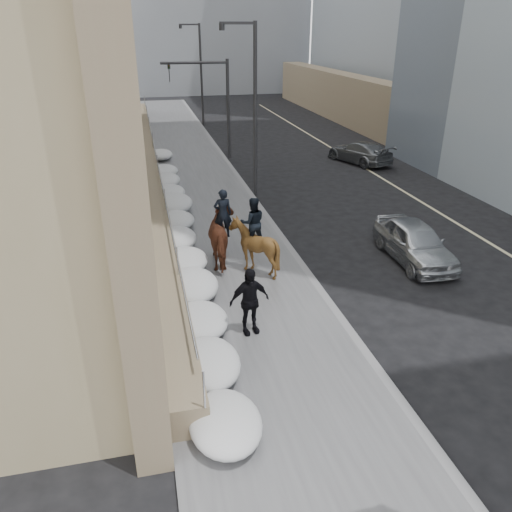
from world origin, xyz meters
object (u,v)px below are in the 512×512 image
Objects in this scene: mounted_horse_right at (254,242)px; car_silver at (415,242)px; car_grey at (360,152)px; mounted_horse_left at (224,235)px; pedestrian at (249,301)px.

mounted_horse_right reaches higher than car_silver.
car_silver reaches higher than car_grey.
mounted_horse_left is at bearing -44.48° from mounted_horse_right.
pedestrian is 0.42× the size of car_grey.
car_grey is at bearing 76.20° from car_silver.
mounted_horse_left reaches higher than mounted_horse_right.
pedestrian is at bearing 77.61° from mounted_horse_right.
mounted_horse_left reaches higher than car_grey.
pedestrian reaches higher than car_grey.
mounted_horse_right is 5.91m from car_silver.
mounted_horse_left is at bearing 78.32° from pedestrian.
mounted_horse_right reaches higher than pedestrian.
car_silver is (6.84, 3.43, -0.36)m from pedestrian.
mounted_horse_left is 4.57m from pedestrian.
mounted_horse_left is 0.63× the size of car_silver.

